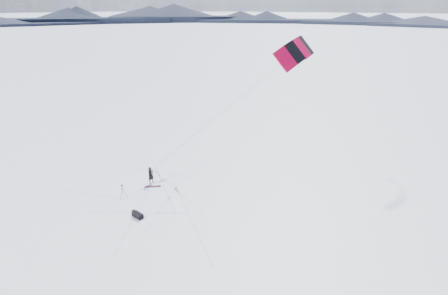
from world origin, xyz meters
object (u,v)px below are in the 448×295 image
Objects in this scene: gear_bag_b at (134,213)px; snowboard at (153,186)px; tripod at (122,189)px; gear_bag_a at (138,215)px; snowkiter at (152,183)px.

snowboard is at bearing 149.20° from gear_bag_b.
snowboard is 2.85m from tripod.
gear_bag_a reaches higher than gear_bag_b.
gear_bag_a is at bearing 23.52° from gear_bag_b.
snowboard is at bearing 42.70° from tripod.
snowkiter is 1.66× the size of gear_bag_a.
gear_bag_a is 0.52m from gear_bag_b.
snowkiter is at bearing 153.10° from gear_bag_b.
gear_bag_b is (2.51, -4.26, 0.12)m from snowkiter.
gear_bag_a is (2.42, -3.89, 0.16)m from snowboard.
gear_bag_a reaches higher than snowboard.
snowkiter is 1.09× the size of snowboard.
snowkiter reaches higher than snowboard.
tripod reaches higher than gear_bag_a.
snowboard is at bearing -119.86° from snowkiter.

